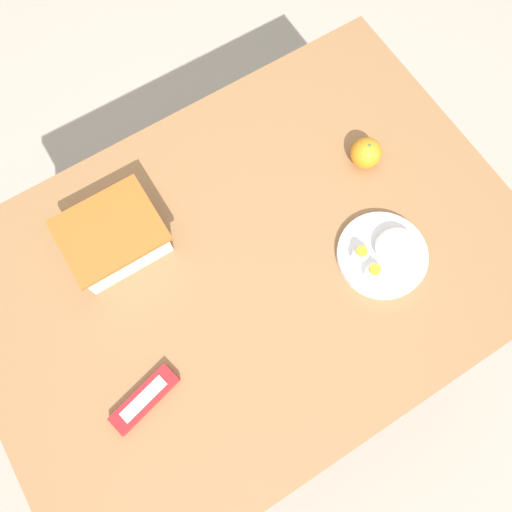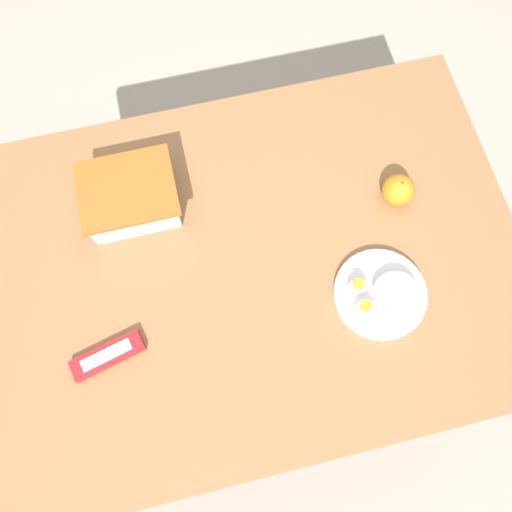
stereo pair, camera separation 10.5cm
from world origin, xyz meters
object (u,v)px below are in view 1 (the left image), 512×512
at_px(food_container, 115,238).
at_px(rice_plate, 384,253).
at_px(orange_fruit, 366,153).
at_px(candy_bar, 144,399).

bearing_deg(food_container, rice_plate, -34.77).
height_order(orange_fruit, rice_plate, orange_fruit).
bearing_deg(orange_fruit, food_container, 168.46).
bearing_deg(food_container, orange_fruit, -11.54).
bearing_deg(food_container, candy_bar, -108.22).
relative_size(food_container, orange_fruit, 2.91).
distance_m(food_container, candy_bar, 0.34).
xyz_separation_m(orange_fruit, rice_plate, (-0.10, -0.21, -0.02)).
distance_m(food_container, orange_fruit, 0.59).
relative_size(food_container, candy_bar, 1.32).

